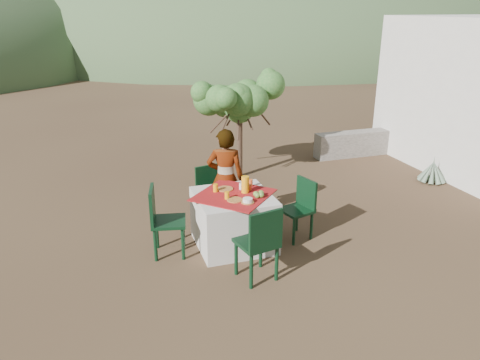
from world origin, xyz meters
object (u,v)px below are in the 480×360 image
object	(u,v)px
table	(234,220)
juice_pitcher	(245,185)
chair_left	(162,218)
chair_right	(300,206)
shrub_tree	(241,104)
chair_far	(210,190)
agave	(432,172)
person	(225,178)
chair_near	(260,241)

from	to	relation	value
table	juice_pitcher	world-z (taller)	juice_pitcher
table	chair_left	size ratio (longest dim) A/B	1.35
juice_pitcher	chair_right	bearing A→B (deg)	-6.30
chair_left	shrub_tree	world-z (taller)	shrub_tree
shrub_tree	juice_pitcher	size ratio (longest dim) A/B	7.80
table	shrub_tree	size ratio (longest dim) A/B	0.72
chair_far	table	bearing A→B (deg)	-96.16
chair_right	shrub_tree	xyz separation A→B (m)	(0.02, 2.79, 0.95)
chair_left	agave	xyz separation A→B (m)	(5.38, 1.22, -0.34)
table	juice_pitcher	distance (m)	0.53
chair_left	chair_far	bearing A→B (deg)	-32.12
chair_right	person	xyz separation A→B (m)	(-0.91, 0.72, 0.27)
chair_far	agave	distance (m)	4.50
person	juice_pitcher	distance (m)	0.65
table	chair_near	bearing A→B (deg)	-88.59
agave	shrub_tree	bearing A→B (deg)	156.38
shrub_tree	agave	world-z (taller)	shrub_tree
person	agave	bearing A→B (deg)	-152.87
table	person	distance (m)	0.77
chair_left	chair_right	bearing A→B (deg)	-81.05
agave	juice_pitcher	distance (m)	4.44
chair_left	shrub_tree	distance (m)	3.47
table	chair_near	world-z (taller)	chair_near
shrub_tree	juice_pitcher	bearing A→B (deg)	-107.08
chair_left	chair_right	xyz separation A→B (m)	(1.97, -0.09, -0.05)
table	person	world-z (taller)	person
table	juice_pitcher	xyz separation A→B (m)	(0.18, 0.03, 0.50)
table	shrub_tree	bearing A→B (deg)	69.73
chair_left	juice_pitcher	world-z (taller)	juice_pitcher
juice_pitcher	chair_left	bearing A→B (deg)	179.77
chair_far	agave	world-z (taller)	chair_far
chair_near	shrub_tree	distance (m)	3.95
agave	chair_left	bearing A→B (deg)	-167.26
chair_left	chair_right	world-z (taller)	chair_left
table	chair_right	world-z (taller)	chair_right
chair_right	juice_pitcher	bearing A→B (deg)	-111.80
chair_far	shrub_tree	xyz separation A→B (m)	(1.09, 1.76, 0.96)
table	person	xyz separation A→B (m)	(0.08, 0.66, 0.38)
chair_right	person	size ratio (longest dim) A/B	0.58
juice_pitcher	chair_near	bearing A→B (deg)	-98.50
chair_right	agave	world-z (taller)	chair_right
chair_near	juice_pitcher	distance (m)	1.08
person	juice_pitcher	xyz separation A→B (m)	(0.10, -0.64, 0.12)
chair_right	chair_far	bearing A→B (deg)	-149.37
person	agave	distance (m)	4.39
shrub_tree	chair_far	bearing A→B (deg)	-121.92
table	chair_right	distance (m)	0.99
shrub_tree	agave	bearing A→B (deg)	-23.62
chair_left	agave	size ratio (longest dim) A/B	1.68
chair_left	chair_right	size ratio (longest dim) A/B	1.10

